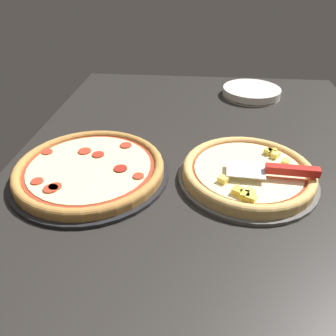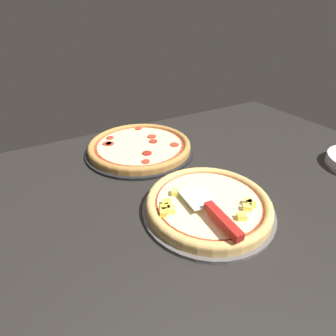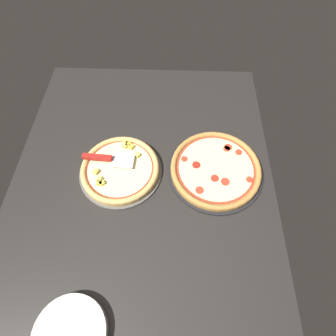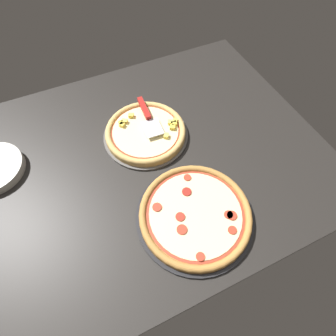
# 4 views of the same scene
# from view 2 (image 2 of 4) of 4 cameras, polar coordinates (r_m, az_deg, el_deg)

# --- Properties ---
(ground_plane) EXTENTS (1.53, 1.13, 0.04)m
(ground_plane) POSITION_cam_2_polar(r_m,az_deg,el_deg) (0.85, 8.94, -4.59)
(ground_plane) COLOR black
(pizza_pan_front) EXTENTS (0.36, 0.36, 0.01)m
(pizza_pan_front) POSITION_cam_2_polar(r_m,az_deg,el_deg) (0.74, 8.64, -8.83)
(pizza_pan_front) COLOR #565451
(pizza_pan_front) RESTS_ON ground_plane
(pizza_front) EXTENTS (0.34, 0.34, 0.04)m
(pizza_front) POSITION_cam_2_polar(r_m,az_deg,el_deg) (0.72, 8.76, -7.56)
(pizza_front) COLOR #DBAD60
(pizza_front) RESTS_ON pizza_pan_front
(pizza_pan_back) EXTENTS (0.42, 0.42, 0.01)m
(pizza_pan_back) POSITION_cam_2_polar(r_m,az_deg,el_deg) (1.03, -6.13, 3.93)
(pizza_pan_back) COLOR black
(pizza_pan_back) RESTS_ON ground_plane
(pizza_back) EXTENTS (0.39, 0.39, 0.03)m
(pizza_back) POSITION_cam_2_polar(r_m,az_deg,el_deg) (1.02, -6.19, 4.87)
(pizza_back) COLOR #B77F3D
(pizza_back) RESTS_ON pizza_pan_back
(serving_spatula) EXTENTS (0.08, 0.22, 0.02)m
(serving_spatula) POSITION_cam_2_polar(r_m,az_deg,el_deg) (0.64, 10.51, -9.88)
(serving_spatula) COLOR silver
(serving_spatula) RESTS_ON pizza_front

